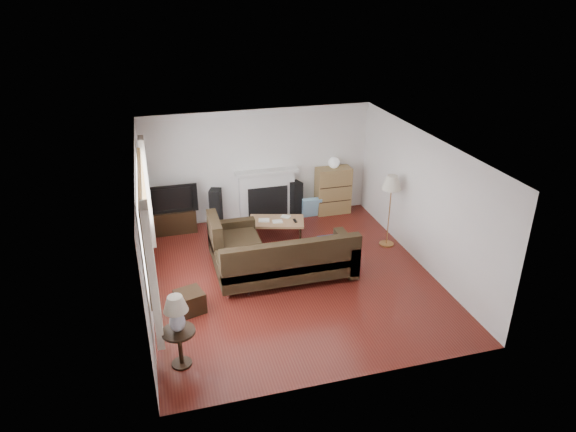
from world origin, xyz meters
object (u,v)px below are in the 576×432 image
object	(u,v)px
sectional_sofa	(286,258)
coffee_table	(277,230)
bookshelf	(333,190)
floor_lamp	(389,211)
tv_stand	(173,221)
side_table	(180,348)

from	to	relation	value
sectional_sofa	coffee_table	xyz separation A→B (m)	(0.21, 1.56, -0.21)
bookshelf	floor_lamp	world-z (taller)	floor_lamp
sectional_sofa	floor_lamp	distance (m)	2.46
tv_stand	sectional_sofa	distance (m)	3.13
tv_stand	coffee_table	xyz separation A→B (m)	(2.07, -0.95, -0.03)
tv_stand	floor_lamp	distance (m)	4.58
tv_stand	bookshelf	world-z (taller)	bookshelf
side_table	bookshelf	bearing A→B (deg)	48.74
floor_lamp	coffee_table	bearing A→B (deg)	158.41
floor_lamp	bookshelf	bearing A→B (deg)	106.21
tv_stand	bookshelf	size ratio (longest dim) A/B	0.91
tv_stand	coffee_table	bearing A→B (deg)	-24.67
tv_stand	bookshelf	xyz separation A→B (m)	(3.66, 0.03, 0.30)
bookshelf	side_table	xyz separation A→B (m)	(-3.84, -4.37, -0.25)
tv_stand	sectional_sofa	world-z (taller)	sectional_sofa
sectional_sofa	side_table	world-z (taller)	sectional_sofa
floor_lamp	side_table	bearing A→B (deg)	-149.72
floor_lamp	side_table	xyz separation A→B (m)	(-4.36, -2.55, -0.46)
bookshelf	coffee_table	size ratio (longest dim) A/B	0.97
bookshelf	side_table	world-z (taller)	bookshelf
floor_lamp	side_table	size ratio (longest dim) A/B	2.58
tv_stand	coffee_table	size ratio (longest dim) A/B	0.88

